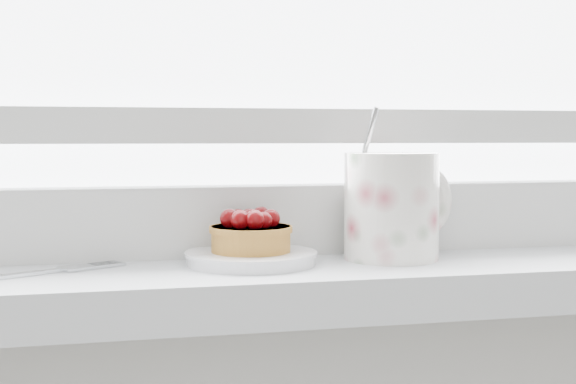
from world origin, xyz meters
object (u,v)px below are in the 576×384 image
object	(u,v)px
raspberry_tart	(251,232)
fork	(25,274)
floral_mug	(394,204)
saucer	(251,258)

from	to	relation	value
raspberry_tart	fork	bearing A→B (deg)	-175.27
raspberry_tart	floral_mug	xyz separation A→B (m)	(0.14, 0.00, 0.02)
fork	floral_mug	bearing A→B (deg)	3.04
saucer	floral_mug	distance (m)	0.15
floral_mug	fork	bearing A→B (deg)	-176.96
raspberry_tart	floral_mug	size ratio (longest dim) A/B	0.52
saucer	fork	size ratio (longest dim) A/B	0.73
floral_mug	raspberry_tart	bearing A→B (deg)	-179.35
raspberry_tart	fork	size ratio (longest dim) A/B	0.46
floral_mug	fork	world-z (taller)	floral_mug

